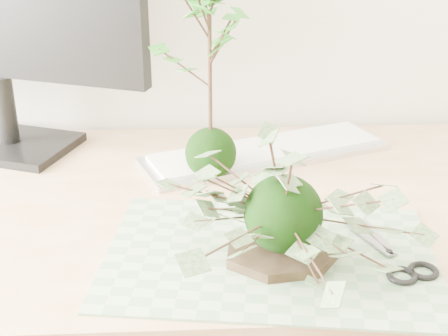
{
  "coord_description": "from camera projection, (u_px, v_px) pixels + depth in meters",
  "views": [
    {
      "loc": [
        -0.04,
        0.26,
        1.24
      ],
      "look_at": [
        0.0,
        1.14,
        0.84
      ],
      "focal_mm": 50.0,
      "sensor_mm": 36.0,
      "label": 1
    }
  ],
  "objects": [
    {
      "name": "keyboard",
      "position": [
        266.0,
        152.0,
        1.26
      ],
      "size": [
        0.52,
        0.32,
        0.02
      ],
      "rotation": [
        0.0,
        0.0,
        0.37
      ],
      "color": "#B9B9BB",
      "rests_on": "desk"
    },
    {
      "name": "scissors",
      "position": [
        398.0,
        265.0,
        0.88
      ],
      "size": [
        0.09,
        0.18,
        0.01
      ],
      "rotation": [
        0.0,
        0.0,
        0.3
      ],
      "color": "gray",
      "rests_on": "cutting_mat"
    },
    {
      "name": "ivy_kokedama",
      "position": [
        285.0,
        180.0,
        0.86
      ],
      "size": [
        0.42,
        0.42,
        0.23
      ],
      "rotation": [
        0.0,
        0.0,
        -0.42
      ],
      "color": "black",
      "rests_on": "stone_dish"
    },
    {
      "name": "stone_dish",
      "position": [
        282.0,
        252.0,
        0.91
      ],
      "size": [
        0.2,
        0.2,
        0.01
      ],
      "primitive_type": "cylinder",
      "rotation": [
        0.0,
        0.0,
        0.15
      ],
      "color": "black",
      "rests_on": "cutting_mat"
    },
    {
      "name": "cutting_mat",
      "position": [
        270.0,
        255.0,
        0.92
      ],
      "size": [
        0.52,
        0.38,
        0.0
      ],
      "primitive_type": "cube",
      "rotation": [
        0.0,
        0.0,
        -0.14
      ],
      "color": "#628C60",
      "rests_on": "desk"
    },
    {
      "name": "maple_kokedama",
      "position": [
        210.0,
        28.0,
        1.06
      ],
      "size": [
        0.23,
        0.23,
        0.4
      ],
      "rotation": [
        0.0,
        0.0,
        -0.07
      ],
      "color": "black",
      "rests_on": "desk"
    },
    {
      "name": "desk",
      "position": [
        253.0,
        241.0,
        1.13
      ],
      "size": [
        1.6,
        0.7,
        0.74
      ],
      "color": "#D2AF87",
      "rests_on": "ground_plane"
    }
  ]
}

